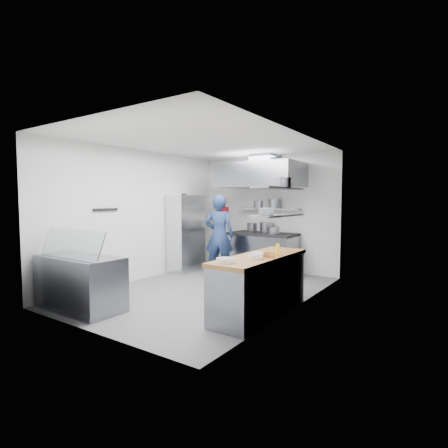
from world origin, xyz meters
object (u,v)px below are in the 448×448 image
Objects in this scene: chef at (219,236)px; display_case at (80,283)px; wire_rack at (186,233)px; gas_range at (263,254)px.

display_case is (-0.43, -3.24, -0.50)m from chef.
chef reaches higher than display_case.
chef is 1.00× the size of wire_rack.
chef is 0.96m from wire_rack.
wire_rack is (-1.63, -0.89, 0.48)m from gas_range.
wire_rack is 1.23× the size of display_case.
chef is at bearing 82.36° from display_case.
gas_range is 1.07× the size of display_case.
wire_rack is at bearing -151.36° from gas_range.
display_case is (0.53, -3.21, -0.50)m from wire_rack.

